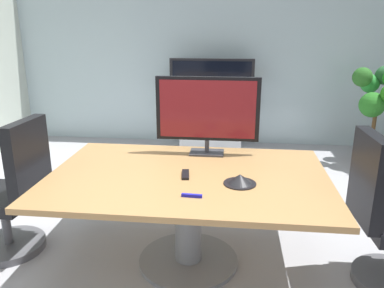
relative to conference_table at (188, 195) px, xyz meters
The scene contains 10 objects.
ground_plane 0.57m from the conference_table, 154.15° to the right, with size 7.68×7.68×0.00m, color #99999E.
wall_back_glass_partition 3.43m from the conference_table, 91.35° to the left, with size 5.95×0.10×2.96m, color #9EB2B7.
conference_table is the anchor object (origin of this frame).
office_chair_left 1.38m from the conference_table, behind, with size 0.61×0.58×1.09m.
tv_monitor 0.72m from the conference_table, 78.54° to the left, with size 0.84×0.18×0.64m.
wall_display_unit 2.95m from the conference_table, 90.42° to the left, with size 1.20×0.36×1.31m.
potted_plant 3.24m from the conference_table, 49.67° to the left, with size 0.62×0.65×1.26m.
conference_phone 0.44m from the conference_table, 20.56° to the right, with size 0.22×0.22×0.07m.
remote_control 0.18m from the conference_table, 114.57° to the right, with size 0.05×0.17×0.02m, color black.
whiteboard_marker 0.42m from the conference_table, 79.57° to the right, with size 0.13×0.02×0.02m, color #1919A5.
Camera 1 is at (0.39, -2.50, 1.74)m, focal length 35.74 mm.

